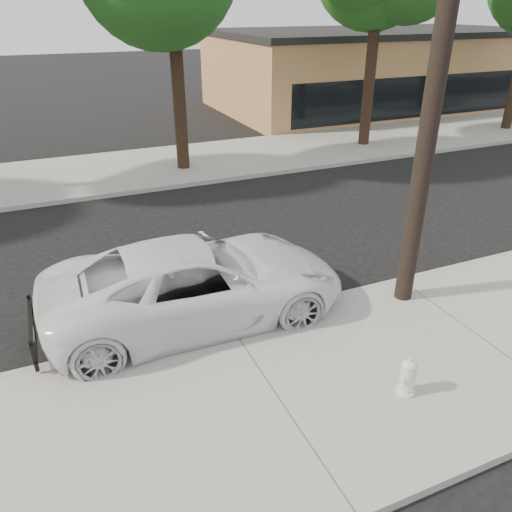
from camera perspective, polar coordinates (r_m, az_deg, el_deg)
name	(u,v)px	position (r m, az deg, el deg)	size (l,w,h in m)	color
ground	(195,277)	(11.28, -7.03, -2.45)	(120.00, 120.00, 0.00)	black
near_sidewalk	(277,400)	(7.95, 2.45, -16.10)	(90.00, 4.40, 0.15)	gray
far_sidewalk	(125,170)	(18.98, -14.71, 9.46)	(90.00, 5.00, 0.15)	gray
curb_near	(227,324)	(9.53, -3.32, -7.77)	(90.00, 0.12, 0.16)	#9E9B93
building_main	(375,70)	(31.76, 13.47, 19.94)	(18.00, 10.00, 4.00)	#A67645
utility_pole	(440,58)	(9.24, 20.25, 20.46)	(1.40, 0.34, 9.00)	black
police_cruiser	(197,282)	(9.50, -6.81, -2.98)	(2.61, 5.67, 1.58)	white
fire_hydrant	(408,377)	(8.09, 16.94, -13.11)	(0.33, 0.30, 0.61)	silver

